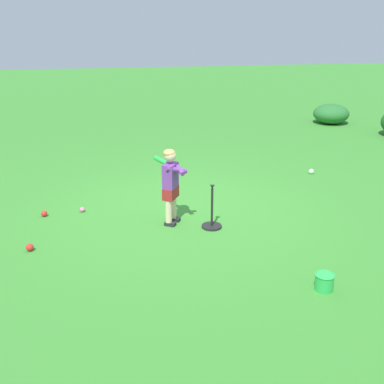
{
  "coord_description": "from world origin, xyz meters",
  "views": [
    {
      "loc": [
        6.8,
        -1.02,
        2.82
      ],
      "look_at": [
        0.49,
        0.06,
        0.45
      ],
      "focal_mm": 45.84,
      "sensor_mm": 36.0,
      "label": 1
    }
  ],
  "objects_px": {
    "child_batter": "(171,179)",
    "toy_bucket": "(324,282)",
    "batting_tee": "(212,220)",
    "play_ball_midfield": "(311,171)",
    "play_ball_near_batter": "(82,210)",
    "play_ball_far_left": "(44,214)",
    "play_ball_far_right": "(30,247)"
  },
  "relations": [
    {
      "from": "child_batter",
      "to": "batting_tee",
      "type": "bearing_deg",
      "value": 65.19
    },
    {
      "from": "child_batter",
      "to": "play_ball_far_left",
      "type": "height_order",
      "value": "child_batter"
    },
    {
      "from": "play_ball_near_batter",
      "to": "batting_tee",
      "type": "bearing_deg",
      "value": 64.16
    },
    {
      "from": "child_batter",
      "to": "play_ball_near_batter",
      "type": "bearing_deg",
      "value": -116.27
    },
    {
      "from": "play_ball_midfield",
      "to": "batting_tee",
      "type": "height_order",
      "value": "batting_tee"
    },
    {
      "from": "batting_tee",
      "to": "child_batter",
      "type": "bearing_deg",
      "value": -114.81
    },
    {
      "from": "play_ball_near_batter",
      "to": "play_ball_far_left",
      "type": "distance_m",
      "value": 0.55
    },
    {
      "from": "play_ball_far_right",
      "to": "play_ball_far_left",
      "type": "relative_size",
      "value": 1.07
    },
    {
      "from": "child_batter",
      "to": "play_ball_far_left",
      "type": "xyz_separation_m",
      "value": [
        -0.54,
        -1.8,
        -0.61
      ]
    },
    {
      "from": "play_ball_far_left",
      "to": "play_ball_midfield",
      "type": "bearing_deg",
      "value": 104.88
    },
    {
      "from": "play_ball_far_left",
      "to": "play_ball_near_batter",
      "type": "bearing_deg",
      "value": 98.26
    },
    {
      "from": "play_ball_far_right",
      "to": "batting_tee",
      "type": "relative_size",
      "value": 0.15
    },
    {
      "from": "play_ball_far_left",
      "to": "toy_bucket",
      "type": "relative_size",
      "value": 0.42
    },
    {
      "from": "play_ball_far_right",
      "to": "play_ball_far_left",
      "type": "xyz_separation_m",
      "value": [
        -1.1,
        0.05,
        -0.0
      ]
    },
    {
      "from": "play_ball_midfield",
      "to": "play_ball_far_right",
      "type": "height_order",
      "value": "play_ball_far_right"
    },
    {
      "from": "play_ball_far_left",
      "to": "batting_tee",
      "type": "distance_m",
      "value": 2.47
    },
    {
      "from": "child_batter",
      "to": "toy_bucket",
      "type": "distance_m",
      "value": 2.53
    },
    {
      "from": "play_ball_near_batter",
      "to": "batting_tee",
      "type": "xyz_separation_m",
      "value": [
        0.87,
        1.79,
        0.07
      ]
    },
    {
      "from": "play_ball_midfield",
      "to": "play_ball_far_left",
      "type": "height_order",
      "value": "play_ball_midfield"
    },
    {
      "from": "child_batter",
      "to": "play_ball_midfield",
      "type": "distance_m",
      "value": 3.4
    },
    {
      "from": "play_ball_near_batter",
      "to": "toy_bucket",
      "type": "xyz_separation_m",
      "value": [
        2.66,
        2.65,
        0.06
      ]
    },
    {
      "from": "play_ball_near_batter",
      "to": "toy_bucket",
      "type": "height_order",
      "value": "toy_bucket"
    },
    {
      "from": "play_ball_near_batter",
      "to": "play_ball_far_left",
      "type": "bearing_deg",
      "value": -81.74
    },
    {
      "from": "child_batter",
      "to": "play_ball_near_batter",
      "type": "distance_m",
      "value": 1.53
    },
    {
      "from": "child_batter",
      "to": "play_ball_midfield",
      "type": "xyz_separation_m",
      "value": [
        -1.77,
        2.83,
        -0.6
      ]
    },
    {
      "from": "play_ball_midfield",
      "to": "child_batter",
      "type": "bearing_deg",
      "value": -57.97
    },
    {
      "from": "child_batter",
      "to": "play_ball_near_batter",
      "type": "relative_size",
      "value": 14.37
    },
    {
      "from": "play_ball_far_left",
      "to": "play_ball_far_right",
      "type": "bearing_deg",
      "value": -2.84
    },
    {
      "from": "play_ball_midfield",
      "to": "play_ball_far_left",
      "type": "bearing_deg",
      "value": -75.12
    },
    {
      "from": "play_ball_near_batter",
      "to": "play_ball_far_left",
      "type": "relative_size",
      "value": 0.84
    },
    {
      "from": "child_batter",
      "to": "toy_bucket",
      "type": "relative_size",
      "value": 5.0
    },
    {
      "from": "play_ball_midfield",
      "to": "toy_bucket",
      "type": "xyz_separation_m",
      "value": [
        3.81,
        -1.44,
        0.05
      ]
    }
  ]
}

